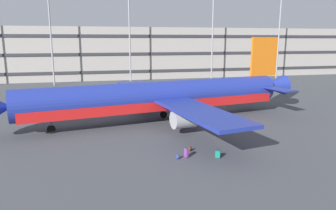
{
  "coord_description": "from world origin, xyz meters",
  "views": [
    {
      "loc": [
        -10.35,
        -39.32,
        10.15
      ],
      "look_at": [
        -2.39,
        -5.77,
        3.0
      ],
      "focal_mm": 33.44,
      "sensor_mm": 36.0,
      "label": 1
    }
  ],
  "objects_px": {
    "airliner": "(161,97)",
    "backpack_red": "(178,157)",
    "backpack_orange": "(190,149)",
    "suitcase_purple": "(186,153)",
    "suitcase_laid_flat": "(218,154)"
  },
  "relations": [
    {
      "from": "suitcase_laid_flat",
      "to": "backpack_red",
      "type": "distance_m",
      "value": 3.56
    },
    {
      "from": "suitcase_laid_flat",
      "to": "airliner",
      "type": "bearing_deg",
      "value": 98.95
    },
    {
      "from": "backpack_red",
      "to": "backpack_orange",
      "type": "bearing_deg",
      "value": 45.89
    },
    {
      "from": "suitcase_purple",
      "to": "backpack_red",
      "type": "xyz_separation_m",
      "value": [
        -0.84,
        -0.2,
        -0.23
      ]
    },
    {
      "from": "backpack_orange",
      "to": "suitcase_purple",
      "type": "bearing_deg",
      "value": -118.44
    },
    {
      "from": "suitcase_purple",
      "to": "backpack_orange",
      "type": "relative_size",
      "value": 1.79
    },
    {
      "from": "airliner",
      "to": "suitcase_purple",
      "type": "xyz_separation_m",
      "value": [
        -0.52,
        -12.86,
        -2.7
      ]
    },
    {
      "from": "airliner",
      "to": "suitcase_purple",
      "type": "relative_size",
      "value": 40.85
    },
    {
      "from": "airliner",
      "to": "backpack_red",
      "type": "xyz_separation_m",
      "value": [
        -1.37,
        -13.06,
        -2.93
      ]
    },
    {
      "from": "airliner",
      "to": "suitcase_laid_flat",
      "type": "relative_size",
      "value": 48.2
    },
    {
      "from": "backpack_orange",
      "to": "backpack_red",
      "type": "xyz_separation_m",
      "value": [
        -1.67,
        -1.72,
        -0.01
      ]
    },
    {
      "from": "airliner",
      "to": "backpack_red",
      "type": "height_order",
      "value": "airliner"
    },
    {
      "from": "suitcase_purple",
      "to": "suitcase_laid_flat",
      "type": "height_order",
      "value": "suitcase_purple"
    },
    {
      "from": "backpack_orange",
      "to": "backpack_red",
      "type": "distance_m",
      "value": 2.39
    },
    {
      "from": "airliner",
      "to": "backpack_orange",
      "type": "relative_size",
      "value": 73.25
    }
  ]
}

